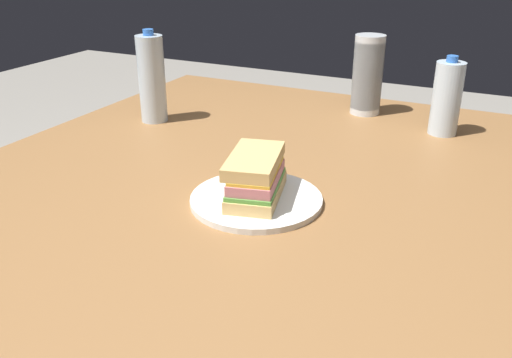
{
  "coord_description": "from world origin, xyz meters",
  "views": [
    {
      "loc": [
        -0.85,
        -0.52,
        1.23
      ],
      "look_at": [
        -0.0,
        -0.11,
        0.8
      ],
      "focal_mm": 38.49,
      "sensor_mm": 36.0,
      "label": 1
    }
  ],
  "objects_px": {
    "plastic_cup_stack": "(368,75)",
    "water_bottle_spare": "(447,98)",
    "sandwich": "(255,177)",
    "water_bottle_tall": "(152,79)",
    "paper_plate": "(256,200)",
    "dining_table": "(209,226)"
  },
  "relations": [
    {
      "from": "sandwich",
      "to": "water_bottle_tall",
      "type": "bearing_deg",
      "value": 55.04
    },
    {
      "from": "plastic_cup_stack",
      "to": "water_bottle_spare",
      "type": "xyz_separation_m",
      "value": [
        -0.09,
        -0.23,
        -0.02
      ]
    },
    {
      "from": "dining_table",
      "to": "water_bottle_tall",
      "type": "relative_size",
      "value": 6.67
    },
    {
      "from": "dining_table",
      "to": "plastic_cup_stack",
      "type": "bearing_deg",
      "value": -11.74
    },
    {
      "from": "dining_table",
      "to": "sandwich",
      "type": "distance_m",
      "value": 0.17
    },
    {
      "from": "paper_plate",
      "to": "plastic_cup_stack",
      "type": "bearing_deg",
      "value": -2.36
    },
    {
      "from": "paper_plate",
      "to": "water_bottle_tall",
      "type": "relative_size",
      "value": 1.03
    },
    {
      "from": "dining_table",
      "to": "paper_plate",
      "type": "relative_size",
      "value": 6.49
    },
    {
      "from": "paper_plate",
      "to": "plastic_cup_stack",
      "type": "height_order",
      "value": "plastic_cup_stack"
    },
    {
      "from": "paper_plate",
      "to": "water_bottle_tall",
      "type": "bearing_deg",
      "value": 54.94
    },
    {
      "from": "paper_plate",
      "to": "water_bottle_tall",
      "type": "height_order",
      "value": "water_bottle_tall"
    },
    {
      "from": "sandwich",
      "to": "plastic_cup_stack",
      "type": "bearing_deg",
      "value": -2.61
    },
    {
      "from": "dining_table",
      "to": "water_bottle_tall",
      "type": "distance_m",
      "value": 0.53
    },
    {
      "from": "water_bottle_tall",
      "to": "dining_table",
      "type": "bearing_deg",
      "value": -132.24
    },
    {
      "from": "sandwich",
      "to": "water_bottle_tall",
      "type": "relative_size",
      "value": 0.8
    },
    {
      "from": "dining_table",
      "to": "water_bottle_tall",
      "type": "bearing_deg",
      "value": 47.76
    },
    {
      "from": "water_bottle_spare",
      "to": "plastic_cup_stack",
      "type": "bearing_deg",
      "value": 69.58
    },
    {
      "from": "plastic_cup_stack",
      "to": "water_bottle_spare",
      "type": "height_order",
      "value": "plastic_cup_stack"
    },
    {
      "from": "sandwich",
      "to": "water_bottle_tall",
      "type": "xyz_separation_m",
      "value": [
        0.33,
        0.47,
        0.06
      ]
    },
    {
      "from": "dining_table",
      "to": "sandwich",
      "type": "bearing_deg",
      "value": -88.87
    },
    {
      "from": "dining_table",
      "to": "water_bottle_spare",
      "type": "relative_size",
      "value": 8.21
    },
    {
      "from": "plastic_cup_stack",
      "to": "dining_table",
      "type": "bearing_deg",
      "value": 168.26
    }
  ]
}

